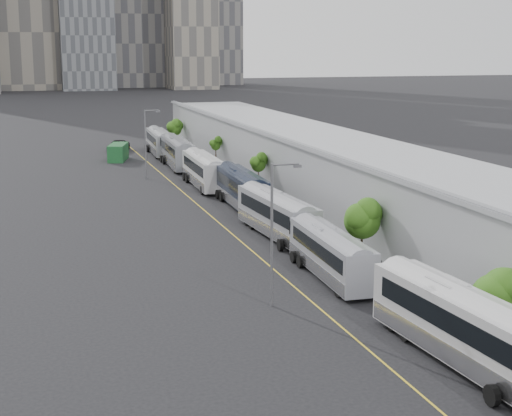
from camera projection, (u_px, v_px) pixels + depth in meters
name	position (u px, v px, depth m)	size (l,w,h in m)	color
sidewalk	(387.00, 251.00, 64.38)	(10.00, 170.00, 0.12)	gray
lane_line	(265.00, 262.00, 61.37)	(0.12, 160.00, 0.02)	gold
depot	(432.00, 207.00, 64.82)	(12.45, 160.40, 7.20)	gray
bus_2	(462.00, 332.00, 41.64)	(3.75, 14.16, 4.09)	silver
bus_3	(331.00, 258.00, 56.94)	(2.96, 12.33, 3.58)	gray
bus_4	(277.00, 218.00, 69.32)	(3.46, 13.51, 3.91)	#91929A
bus_5	(242.00, 192.00, 82.07)	(3.10, 13.46, 3.91)	black
bus_6	(204.00, 173.00, 93.82)	(3.10, 13.63, 3.96)	silver
bus_7	(178.00, 155.00, 108.99)	(3.43, 14.03, 4.07)	slate
bus_8	(160.00, 144.00, 122.00)	(3.26, 13.38, 3.88)	#9DA0A6
tree_1	(497.00, 292.00, 43.26)	(2.97, 2.97, 4.78)	black
tree_2	(362.00, 215.00, 59.89)	(2.83, 2.83, 5.34)	black
tree_3	(258.00, 163.00, 87.03)	(1.66, 1.66, 4.77)	black
tree_4	(216.00, 145.00, 105.94)	(1.32, 1.32, 4.26)	black
tree_5	(174.00, 127.00, 128.75)	(2.40, 2.40, 4.80)	black
street_lamp_near	(274.00, 225.00, 50.05)	(2.04, 0.22, 9.39)	#59595E
street_lamp_far	(147.00, 139.00, 98.97)	(2.04, 0.22, 8.77)	#59595E
shipping_container	(118.00, 152.00, 115.69)	(2.24, 6.01, 2.43)	#164A22
suv	(118.00, 146.00, 125.78)	(2.91, 6.31, 1.75)	black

